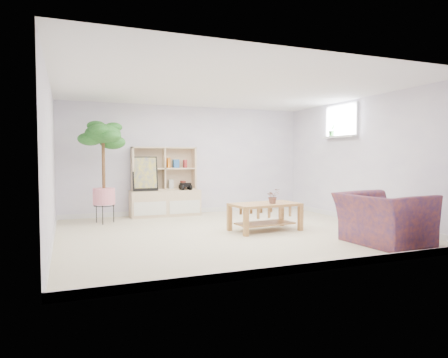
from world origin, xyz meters
name	(u,v)px	position (x,y,z in m)	size (l,w,h in m)	color
floor	(230,232)	(0.00, 0.00, 0.00)	(5.50, 5.00, 0.01)	beige
ceiling	(230,88)	(0.00, 0.00, 2.40)	(5.50, 5.00, 0.01)	white
walls	(230,161)	(0.00, 0.00, 1.20)	(5.51, 5.01, 2.40)	white
baseboard	(230,229)	(0.00, 0.00, 0.05)	(5.50, 5.00, 0.10)	white
window	(342,121)	(2.73, 0.60, 2.00)	(0.10, 0.98, 0.68)	#C2DFF9
window_sill	(339,137)	(2.67, 0.60, 1.68)	(0.14, 1.00, 0.04)	white
storage_unit	(165,182)	(-0.57, 2.24, 0.74)	(1.48, 0.50, 1.48)	#DDB78F
poster	(145,174)	(-1.01, 2.19, 0.92)	(0.52, 0.12, 0.72)	yellow
toy_truck	(185,186)	(-0.15, 2.14, 0.64)	(0.32, 0.22, 0.17)	black
coffee_table	(265,217)	(0.61, -0.11, 0.24)	(1.16, 0.63, 0.47)	#A97136
table_plant	(273,196)	(0.71, -0.19, 0.60)	(0.23, 0.20, 0.25)	#237825
floor_tree	(104,172)	(-1.88, 1.72, 0.98)	(0.72, 0.72, 1.96)	#115711
armchair	(384,215)	(1.70, -1.69, 0.42)	(1.14, 0.99, 0.84)	navy
sill_plant	(332,130)	(2.67, 0.85, 1.83)	(0.14, 0.11, 0.26)	#115711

